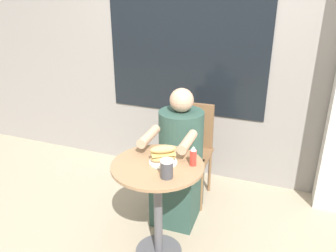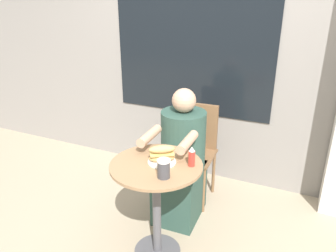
{
  "view_description": "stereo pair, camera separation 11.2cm",
  "coord_description": "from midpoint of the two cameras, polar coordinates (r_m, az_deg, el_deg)",
  "views": [
    {
      "loc": [
        0.75,
        -1.74,
        1.77
      ],
      "look_at": [
        0.0,
        0.19,
        0.94
      ],
      "focal_mm": 35.0,
      "sensor_mm": 36.0,
      "label": 1
    },
    {
      "loc": [
        0.86,
        -1.7,
        1.77
      ],
      "look_at": [
        0.0,
        0.19,
        0.94
      ],
      "focal_mm": 35.0,
      "sensor_mm": 36.0,
      "label": 2
    }
  ],
  "objects": [
    {
      "name": "drink_cup",
      "position": [
        1.99,
        0.87,
        -7.45
      ],
      "size": [
        0.08,
        0.08,
        0.12
      ],
      "color": "#424247",
      "rests_on": "cafe_table"
    },
    {
      "name": "sandwich_on_plate",
      "position": [
        2.16,
        0.42,
        -5.1
      ],
      "size": [
        0.19,
        0.19,
        0.12
      ],
      "rotation": [
        0.0,
        0.0,
        0.57
      ],
      "color": "white",
      "rests_on": "cafe_table"
    },
    {
      "name": "diner_chair",
      "position": [
        2.98,
        5.88,
        -2.97
      ],
      "size": [
        0.39,
        0.39,
        0.87
      ],
      "rotation": [
        0.0,
        0.0,
        3.18
      ],
      "color": "brown",
      "rests_on": "ground_plane"
    },
    {
      "name": "condiment_bottle",
      "position": [
        2.12,
        5.67,
        -5.36
      ],
      "size": [
        0.04,
        0.04,
        0.14
      ],
      "color": "red",
      "rests_on": "cafe_table"
    },
    {
      "name": "cafe_table",
      "position": [
        2.27,
        -0.57,
        -11.2
      ],
      "size": [
        0.62,
        0.62,
        0.74
      ],
      "color": "#997551",
      "rests_on": "ground_plane"
    },
    {
      "name": "seated_diner",
      "position": [
        2.7,
        3.51,
        -6.76
      ],
      "size": [
        0.38,
        0.66,
        1.11
      ],
      "rotation": [
        0.0,
        0.0,
        3.18
      ],
      "color": "#2D4C42",
      "rests_on": "ground_plane"
    },
    {
      "name": "storefront_wall",
      "position": [
        3.13,
        9.62,
        14.85
      ],
      "size": [
        8.0,
        0.09,
        2.8
      ],
      "color": "gray",
      "rests_on": "ground_plane"
    },
    {
      "name": "ground_plane",
      "position": [
        2.6,
        -0.52,
        -21.02
      ],
      "size": [
        8.0,
        8.0,
        0.0
      ],
      "primitive_type": "plane",
      "color": "tan"
    }
  ]
}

